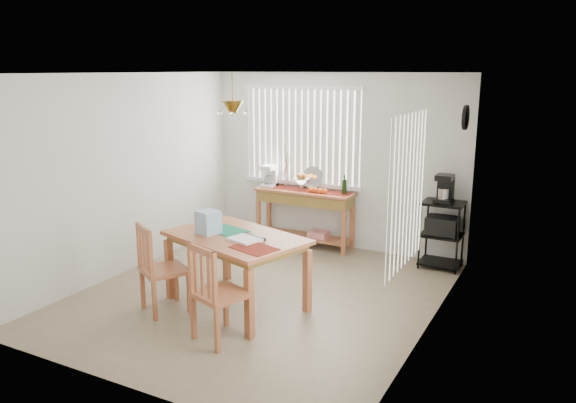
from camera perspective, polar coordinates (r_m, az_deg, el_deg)
The scene contains 10 objects.
ground at distance 6.84m, azimuth -2.93°, elevation -9.49°, with size 4.00×4.50×0.01m, color gray.
room_shell at distance 6.39m, azimuth -3.02°, elevation 4.72°, with size 4.20×4.70×2.70m.
sideboard at distance 8.50m, azimuth 1.74°, elevation -0.29°, with size 1.53×0.43×0.86m.
sideboard_items at distance 8.54m, azimuth 0.32°, elevation 2.18°, with size 1.45×0.36×0.66m.
wire_cart at distance 7.85m, azimuth 15.38°, elevation -2.63°, with size 0.54×0.43×0.92m.
cart_items at distance 7.73m, azimuth 15.64°, elevation 1.23°, with size 0.22×0.26×0.38m.
dining_table at distance 6.35m, azimuth -5.33°, elevation -4.27°, with size 1.76×1.39×0.83m.
table_items at distance 6.33m, azimuth -7.16°, elevation -2.56°, with size 1.16×0.87×0.26m.
chair_left at distance 6.38m, azimuth -12.82°, elevation -6.73°, with size 0.63×0.63×1.00m.
chair_right at distance 5.62m, azimuth -7.21°, elevation -9.29°, with size 0.60×0.60×1.01m.
Camera 1 is at (3.24, -5.41, 2.65)m, focal length 35.00 mm.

